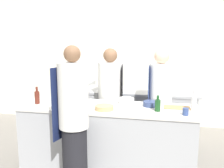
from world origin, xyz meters
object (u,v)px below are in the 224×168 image
Objects in this scene: chef_at_pass_far at (160,103)px; bowl_mixing_large at (150,104)px; bottle_sauce at (76,101)px; bottle_wine at (194,103)px; chef_at_prep_near at (74,121)px; bowl_ceramic_blue at (104,108)px; bowl_prep_small at (126,101)px; bottle_cooking_oil at (77,95)px; cup at (186,112)px; bottle_olive_oil at (37,97)px; oven_range at (76,103)px; chef_at_stove at (111,100)px; bottle_vinegar at (158,105)px.

chef_at_pass_far is 0.50m from bowl_mixing_large.
chef_at_pass_far is 1.32m from bottle_sauce.
bowl_mixing_large is (-0.56, 0.11, -0.07)m from bottle_wine.
chef_at_prep_near is 0.50m from bowl_ceramic_blue.
bowl_prep_small is (0.51, 0.78, 0.08)m from chef_at_prep_near.
chef_at_pass_far reaches higher than bottle_sauce.
bowl_mixing_large is 0.66m from bowl_ceramic_blue.
bowl_mixing_large is at bearing -6.67° from bottle_cooking_oil.
chef_at_pass_far is at bearing 75.21° from bowl_mixing_large.
cup is at bearing -59.13° from chef_at_prep_near.
bottle_cooking_oil is 0.37m from bottle_sauce.
bottle_olive_oil is at bearing 109.10° from chef_at_pass_far.
chef_at_pass_far is at bearing -32.11° from oven_range.
bottle_cooking_oil reaches higher than bowl_ceramic_blue.
chef_at_pass_far reaches higher than bottle_wine.
bottle_wine is at bearing -37.31° from oven_range.
bowl_prep_small is at bearing 169.31° from bottle_wine.
oven_range is 2.10m from bowl_prep_small.
oven_range is 2.26m from bowl_ceramic_blue.
chef_at_stove is at bearing 141.87° from cup.
bowl_ceramic_blue is (0.53, -0.43, -0.05)m from bottle_cooking_oil.
oven_range is at bearing 134.37° from bottle_vinegar.
bowl_mixing_large is at bearing 6.69° from bottle_olive_oil.
bottle_sauce reaches higher than bowl_mixing_large.
bottle_olive_oil is 1.61m from bowl_mixing_large.
chef_at_stove is 0.81m from chef_at_pass_far.
bottle_wine reaches higher than bowl_ceramic_blue.
chef_at_pass_far is 0.87m from cup.
bottle_wine is (1.42, 0.61, 0.14)m from chef_at_prep_near.
bottle_olive_oil is at bearing 175.94° from cup.
chef_at_stove is 8.24× the size of bottle_vinegar.
bottle_wine is (1.24, -0.65, 0.19)m from chef_at_stove.
oven_range is 2.02m from bottle_sauce.
bottle_wine is at bearing 2.19° from bottle_olive_oil.
chef_at_pass_far is 0.74m from bottle_wine.
bowl_ceramic_blue is (-0.69, -0.08, -0.05)m from bottle_vinegar.
bottle_sauce is 0.71m from bowl_prep_small.
chef_at_prep_near is at bearing -16.45° from chef_at_stove.
bottle_sauce reaches higher than bowl_ceramic_blue.
chef_at_pass_far is 0.63m from bowl_prep_small.
bottle_cooking_oil is at bearing 175.17° from bowl_prep_small.
bowl_prep_small reaches higher than oven_range.
bottle_vinegar is 0.53m from bowl_prep_small.
chef_at_pass_far is 1.29m from bottle_cooking_oil.
chef_at_pass_far reaches higher than cup.
bottle_olive_oil reaches higher than bottle_sauce.
bottle_vinegar is (0.79, -0.77, 0.17)m from chef_at_stove.
bottle_wine is (0.46, 0.12, 0.02)m from bottle_vinegar.
bottle_vinegar reaches higher than bottle_sauce.
oven_range is 4.38× the size of bowl_prep_small.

